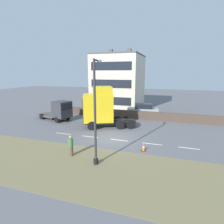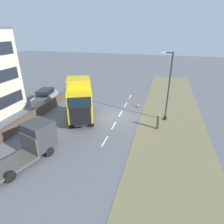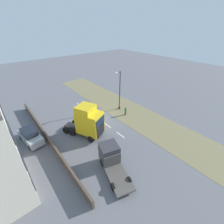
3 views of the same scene
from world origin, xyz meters
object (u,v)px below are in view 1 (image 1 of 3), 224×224
Objects in this scene: traffic_cone_lead at (144,147)px; pedestrian at (71,146)px; flatbed_truck at (60,110)px; lorry_cab at (100,107)px; lamp_post at (95,119)px; parked_car at (143,110)px.

pedestrian is at bearing 117.74° from traffic_cone_lead.
lorry_cab is at bearing 97.27° from flatbed_truck.
lamp_post is 3.61m from pedestrian.
lorry_cab is 1.37× the size of parked_car.
pedestrian is at bearing 160.66° from lorry_cab.
pedestrian is (-15.39, 3.31, -0.16)m from parked_car.
lamp_post is 5.50m from traffic_cone_lead.
lamp_post reaches higher than parked_car.
traffic_cone_lead is (-5.43, -6.15, -2.18)m from lorry_cab.
flatbed_truck reaches higher than traffic_cone_lead.
lorry_cab is 11.25× the size of traffic_cone_lead.
parked_car is at bearing -3.10° from lamp_post.
parked_car is 2.85× the size of pedestrian.
lorry_cab reaches higher than parked_car.
parked_car is at bearing -12.13° from pedestrian.
flatbed_truck is (1.06, 6.38, -1.01)m from lorry_cab.
lorry_cab is 3.89× the size of pedestrian.
parked_car is at bearing -54.47° from lorry_cab.
flatbed_truck is 14.16m from traffic_cone_lead.
traffic_cone_lead is (-12.56, -2.07, -0.69)m from parked_car.
flatbed_truck is 3.53× the size of pedestrian.
flatbed_truck is at bearing 62.59° from traffic_cone_lead.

